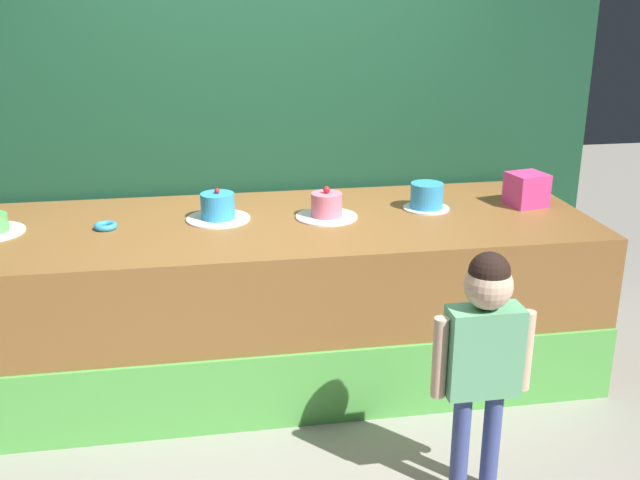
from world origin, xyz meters
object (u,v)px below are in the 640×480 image
donut (106,226)px  cake_far_right (427,197)px  child_figure (484,343)px  pink_box (527,189)px  cake_center_left (218,208)px  cake_center_right (327,207)px

donut → cake_far_right: cake_far_right is taller
child_figure → pink_box: bearing=60.2°
pink_box → child_figure: bearing=-119.8°
donut → cake_center_left: bearing=6.2°
child_figure → donut: size_ratio=9.27×
pink_box → cake_center_right: (-1.17, -0.04, -0.04)m
donut → cake_center_left: size_ratio=0.35×
child_figure → cake_center_right: (-0.43, 1.24, 0.23)m
child_figure → cake_center_right: child_figure is taller
cake_center_left → cake_far_right: size_ratio=1.31×
cake_center_right → donut: bearing=-179.8°
cake_center_right → cake_center_left: bearing=174.1°
cake_center_left → cake_far_right: bearing=0.3°
child_figure → cake_far_right: 1.34m
cake_far_right → cake_center_left: bearing=-179.7°
cake_center_right → cake_far_right: bearing=6.4°
pink_box → donut: size_ratio=1.64×
donut → child_figure: bearing=-37.8°
cake_far_right → donut: bearing=-177.7°
cake_center_right → pink_box: bearing=2.0°
pink_box → cake_center_left: size_ratio=0.57×
cake_center_left → donut: bearing=-173.8°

